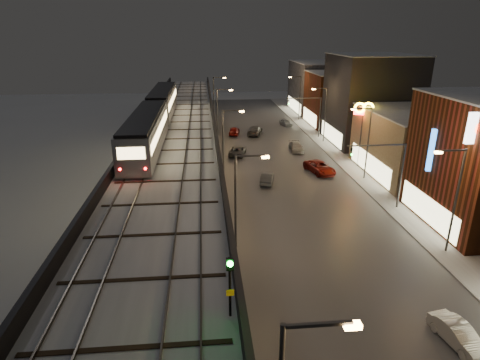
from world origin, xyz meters
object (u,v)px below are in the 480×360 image
car_mid_silver (238,151)px  car_onc_white (296,147)px  subway_train (156,114)px  car_near_white (267,178)px  car_onc_silver (458,336)px  car_mid_dark (255,131)px  car_onc_red (286,123)px  rail_signal (230,276)px  car_far_white (234,131)px  car_onc_dark (320,168)px  sign_citgo (478,146)px

car_mid_silver → car_onc_white: (9.18, 1.15, 0.00)m
subway_train → car_near_white: (13.05, -2.33, -7.67)m
car_onc_silver → subway_train: bearing=114.4°
car_mid_silver → car_near_white: bearing=115.3°
subway_train → car_onc_silver: size_ratio=9.02×
car_onc_white → car_near_white: bearing=-114.5°
car_mid_dark → car_onc_red: 9.75m
rail_signal → car_mid_silver: size_ratio=0.58×
car_far_white → car_mid_silver: bearing=99.7°
car_onc_dark → car_onc_red: 28.18m
car_onc_silver → car_far_white: bearing=90.3°
car_near_white → car_onc_dark: size_ratio=0.74×
subway_train → sign_citgo: sign_citgo is taller
subway_train → car_mid_silver: (10.51, 9.93, -7.67)m
subway_train → car_onc_white: (19.70, 11.09, -7.67)m
car_onc_silver → car_mid_dark: bearing=86.4°
car_near_white → car_onc_white: bearing=-101.7°
subway_train → car_far_white: subway_train is taller
car_mid_dark → car_onc_silver: 52.40m
car_far_white → sign_citgo: size_ratio=0.35×
sign_citgo → subway_train: bearing=144.9°
car_onc_dark → rail_signal: bearing=-126.1°
car_far_white → car_onc_red: bearing=-137.4°
car_mid_silver → car_onc_red: car_mid_silver is taller
car_mid_dark → car_onc_dark: car_mid_dark is taller
rail_signal → car_onc_silver: 16.40m
subway_train → car_far_white: (11.01, 22.61, -7.63)m
rail_signal → sign_citgo: 25.74m
car_mid_dark → car_onc_red: (7.00, 6.79, -0.13)m
car_near_white → car_onc_white: (6.64, 13.42, 0.01)m
car_onc_silver → rail_signal: bearing=-171.4°
car_onc_red → car_near_white: bearing=-118.0°
car_far_white → car_near_white: bearing=106.6°
car_far_white → car_onc_white: size_ratio=0.91×
car_mid_dark → car_onc_red: car_mid_dark is taller
car_near_white → car_onc_silver: (7.01, -27.61, -0.00)m
car_near_white → sign_citgo: (13.95, -16.64, 8.33)m
car_onc_silver → car_onc_dark: bearing=79.8°
rail_signal → car_onc_dark: (14.09, 35.21, -7.81)m
car_far_white → car_onc_red: size_ratio=1.09×
car_near_white → car_mid_silver: car_mid_silver is taller
car_far_white → car_onc_white: car_far_white is taller
car_onc_silver → car_mid_silver: bearing=94.0°
car_onc_dark → car_onc_white: size_ratio=1.18×
car_mid_dark → car_onc_silver: bearing=112.2°
car_near_white → car_onc_dark: car_onc_dark is taller
car_mid_silver → car_onc_red: (11.18, 19.03, -0.01)m
rail_signal → car_onc_red: size_ratio=0.73×
car_far_white → car_onc_dark: 23.77m
car_onc_red → subway_train: bearing=-139.4°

